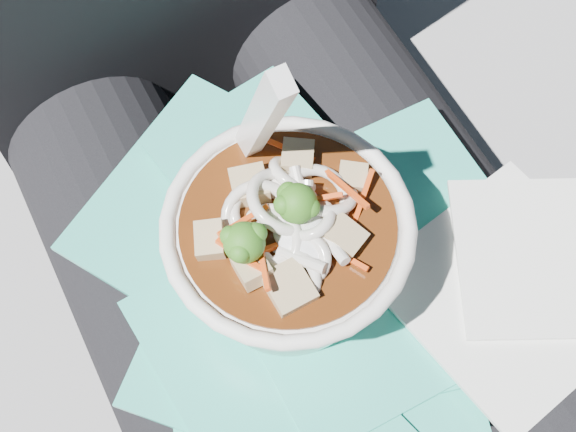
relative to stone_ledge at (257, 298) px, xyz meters
name	(u,v)px	position (x,y,z in m)	size (l,w,h in m)	color
stone_ledge	(257,298)	(0.00, 0.00, 0.00)	(1.00, 0.50, 0.48)	slate
lap	(332,318)	(0.00, -0.15, 0.31)	(0.34, 0.48, 0.14)	black
person_body	(275,207)	(0.00, -0.06, 0.33)	(0.34, 0.94, 1.02)	black
plastic_bag	(308,289)	(-0.02, -0.15, 0.39)	(0.29, 0.41, 0.02)	#2AB29D
napkins	(522,279)	(0.10, -0.21, 0.40)	(0.18, 0.16, 0.01)	white
udon_bowl	(288,245)	(-0.03, -0.14, 0.45)	(0.16, 0.16, 0.20)	white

